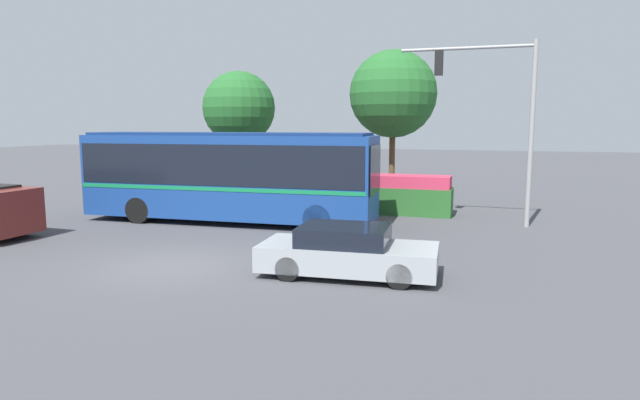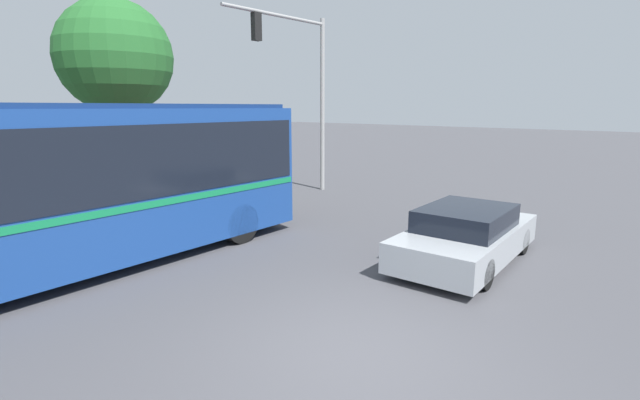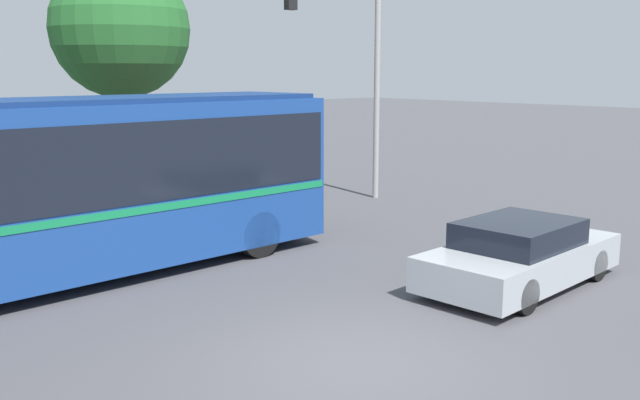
# 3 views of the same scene
# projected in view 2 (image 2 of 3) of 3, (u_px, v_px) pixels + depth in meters

# --- Properties ---
(ground_plane) EXTENTS (140.00, 140.00, 0.00)m
(ground_plane) POSITION_uv_depth(u_px,v_px,m) (357.00, 355.00, 6.21)
(ground_plane) COLOR #444449
(city_bus) EXTENTS (11.41, 3.07, 3.44)m
(city_bus) POSITION_uv_depth(u_px,v_px,m) (51.00, 181.00, 8.74)
(city_bus) COLOR navy
(city_bus) RESTS_ON ground
(sedan_foreground) EXTENTS (4.50, 2.18, 1.25)m
(sedan_foreground) POSITION_uv_depth(u_px,v_px,m) (466.00, 236.00, 9.85)
(sedan_foreground) COLOR #9EA3A8
(sedan_foreground) RESTS_ON ground
(traffic_light_pole) EXTENTS (4.85, 0.24, 6.73)m
(traffic_light_pole) POSITION_uv_depth(u_px,v_px,m) (304.00, 78.00, 17.05)
(traffic_light_pole) COLOR gray
(traffic_light_pole) RESTS_ON ground
(flowering_hedge) EXTENTS (7.79, 1.30, 1.64)m
(flowering_hedge) POSITION_uv_depth(u_px,v_px,m) (152.00, 187.00, 14.64)
(flowering_hedge) COLOR #286028
(flowering_hedge) RESTS_ON ground
(street_tree_centre) EXTENTS (4.16, 4.16, 7.26)m
(street_tree_centre) POSITION_uv_depth(u_px,v_px,m) (115.00, 57.00, 16.54)
(street_tree_centre) COLOR brown
(street_tree_centre) RESTS_ON ground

